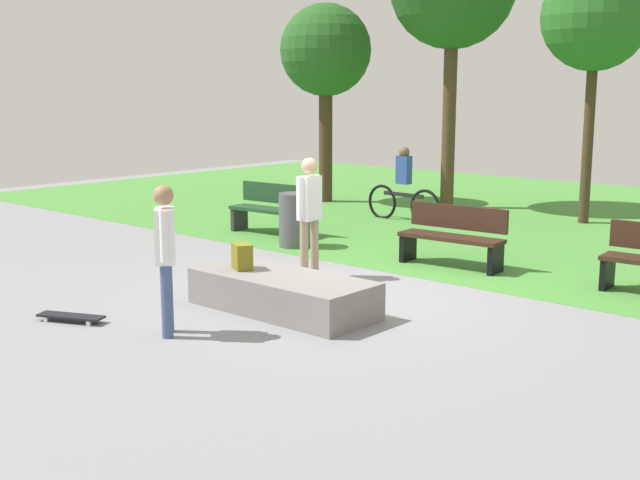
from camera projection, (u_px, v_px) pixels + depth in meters
name	position (u px, v px, depth m)	size (l,w,h in m)	color
ground_plane	(349.00, 296.00, 10.55)	(28.00, 28.00, 0.00)	gray
grass_lawn	(593.00, 222.00, 16.25)	(26.60, 12.59, 0.01)	#478C38
concrete_ledge	(283.00, 293.00, 9.81)	(2.33, 1.00, 0.44)	gray
backpack_on_ledge	(242.00, 257.00, 10.07)	(0.28, 0.20, 0.32)	olive
skater_performing_trick	(165.00, 249.00, 8.74)	(0.37, 0.36, 1.64)	#3F5184
skater_watching	(309.00, 208.00, 11.39)	(0.22, 0.43, 1.70)	tan
skateboard_by_ledge	(71.00, 316.00, 9.39)	(0.81, 0.51, 0.08)	black
park_bench_by_oak	(272.00, 208.00, 14.90)	(1.63, 0.59, 0.91)	#1E4223
park_bench_near_path	(453.00, 235.00, 12.20)	(1.63, 0.58, 0.91)	#331E14
tree_leaning_ash	(326.00, 53.00, 18.54)	(2.09, 2.09, 4.52)	#42301E
tree_broad_elm	(595.00, 18.00, 15.43)	(2.05, 2.05, 4.99)	#42301E
trash_bin	(294.00, 220.00, 13.71)	(0.53, 0.53, 0.91)	#4C4C51
cyclist_on_bicycle	(403.00, 190.00, 16.29)	(1.82, 0.22, 1.52)	black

